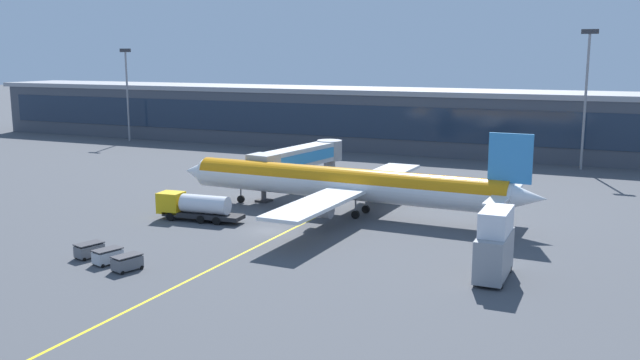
# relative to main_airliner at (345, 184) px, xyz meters

# --- Properties ---
(ground_plane) EXTENTS (700.00, 700.00, 0.00)m
(ground_plane) POSITION_rel_main_airliner_xyz_m (-4.68, -11.37, -3.91)
(ground_plane) COLOR #47494F
(apron_lead_in_line) EXTENTS (1.37, 80.00, 0.01)m
(apron_lead_in_line) POSITION_rel_main_airliner_xyz_m (-2.68, -9.37, -3.90)
(apron_lead_in_line) COLOR yellow
(apron_lead_in_line) RESTS_ON ground_plane
(terminal_building) EXTENTS (201.06, 17.56, 12.69)m
(terminal_building) POSITION_rel_main_airliner_xyz_m (-15.98, 60.46, 2.46)
(terminal_building) COLOR #424751
(terminal_building) RESTS_ON ground_plane
(main_airliner) EXTENTS (48.71, 38.92, 11.18)m
(main_airliner) POSITION_rel_main_airliner_xyz_m (0.00, 0.00, 0.00)
(main_airliner) COLOR white
(main_airliner) RESTS_ON ground_plane
(jet_bridge) EXTENTS (6.28, 20.96, 6.61)m
(jet_bridge) POSITION_rel_main_airliner_xyz_m (-11.57, 11.54, 1.01)
(jet_bridge) COLOR #B2B7BC
(jet_bridge) RESTS_ON ground_plane
(fuel_tanker) EXTENTS (10.97, 3.38, 3.25)m
(fuel_tanker) POSITION_rel_main_airliner_xyz_m (-15.26, -10.51, -2.16)
(fuel_tanker) COLOR #232326
(fuel_tanker) RESTS_ON ground_plane
(catering_lift) EXTENTS (2.55, 6.82, 6.30)m
(catering_lift) POSITION_rel_main_airliner_xyz_m (21.61, -17.86, -0.84)
(catering_lift) COLOR gray
(catering_lift) RESTS_ON ground_plane
(baggage_cart_0) EXTENTS (2.23, 2.97, 1.48)m
(baggage_cart_0) POSITION_rel_main_airliner_xyz_m (-15.93, -27.69, -3.12)
(baggage_cart_0) COLOR #595B60
(baggage_cart_0) RESTS_ON ground_plane
(baggage_cart_1) EXTENTS (2.23, 2.97, 1.48)m
(baggage_cart_1) POSITION_rel_main_airliner_xyz_m (-12.86, -28.58, -3.12)
(baggage_cart_1) COLOR #B2B7BC
(baggage_cart_1) RESTS_ON ground_plane
(baggage_cart_2) EXTENTS (2.23, 2.97, 1.48)m
(baggage_cart_2) POSITION_rel_main_airliner_xyz_m (-9.78, -29.46, -3.12)
(baggage_cart_2) COLOR #595B60
(baggage_cart_2) RESTS_ON ground_plane
(apron_light_mast_0) EXTENTS (2.80, 0.50, 21.15)m
(apron_light_mast_0) POSITION_rel_main_airliner_xyz_m (-73.67, 48.50, 8.61)
(apron_light_mast_0) COLOR gray
(apron_light_mast_0) RESTS_ON ground_plane
(apron_light_mast_2) EXTENTS (2.80, 0.50, 24.01)m
(apron_light_mast_2) POSITION_rel_main_airliner_xyz_m (24.89, 48.50, 10.09)
(apron_light_mast_2) COLOR gray
(apron_light_mast_2) RESTS_ON ground_plane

